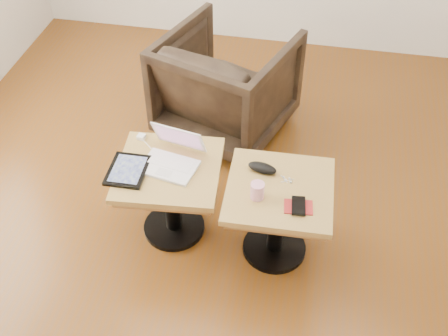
% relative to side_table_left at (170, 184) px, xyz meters
% --- Properties ---
extents(room_shell, '(4.52, 4.52, 2.71)m').
position_rel_side_table_left_xyz_m(room_shell, '(0.46, 0.05, 0.97)').
color(room_shell, brown).
rests_on(room_shell, ground).
extents(side_table_left, '(0.61, 0.61, 0.51)m').
position_rel_side_table_left_xyz_m(side_table_left, '(0.00, 0.00, 0.00)').
color(side_table_left, black).
rests_on(side_table_left, ground).
extents(side_table_right, '(0.58, 0.58, 0.51)m').
position_rel_side_table_left_xyz_m(side_table_right, '(0.61, -0.04, 0.00)').
color(side_table_right, black).
rests_on(side_table_right, ground).
extents(laptop, '(0.35, 0.34, 0.20)m').
position_rel_side_table_left_xyz_m(laptop, '(0.01, 0.04, 0.17)').
color(laptop, white).
rests_on(laptop, side_table_left).
extents(tablet, '(0.21, 0.26, 0.02)m').
position_rel_side_table_left_xyz_m(tablet, '(-0.21, -0.07, 0.14)').
color(tablet, black).
rests_on(tablet, side_table_left).
extents(charging_adapter, '(0.05, 0.05, 0.02)m').
position_rel_side_table_left_xyz_m(charging_adapter, '(-0.22, 0.20, 0.14)').
color(charging_adapter, white).
rests_on(charging_adapter, side_table_left).
extents(glasses_case, '(0.17, 0.10, 0.05)m').
position_rel_side_table_left_xyz_m(glasses_case, '(0.50, 0.07, 0.15)').
color(glasses_case, black).
rests_on(glasses_case, side_table_right).
extents(striped_cup, '(0.08, 0.08, 0.09)m').
position_rel_side_table_left_xyz_m(striped_cup, '(0.51, -0.13, 0.17)').
color(striped_cup, '#ED5892').
rests_on(striped_cup, side_table_right).
extents(earbuds_tangle, '(0.07, 0.05, 0.01)m').
position_rel_side_table_left_xyz_m(earbuds_tangle, '(0.64, 0.02, 0.13)').
color(earbuds_tangle, white).
rests_on(earbuds_tangle, side_table_right).
extents(phone_on_sleeve, '(0.15, 0.13, 0.02)m').
position_rel_side_table_left_xyz_m(phone_on_sleeve, '(0.72, -0.16, 0.13)').
color(phone_on_sleeve, '#9F2D28').
rests_on(phone_on_sleeve, side_table_right).
extents(armchair, '(1.03, 1.04, 0.75)m').
position_rel_side_table_left_xyz_m(armchair, '(0.13, 1.02, -0.01)').
color(armchair, black).
rests_on(armchair, ground).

